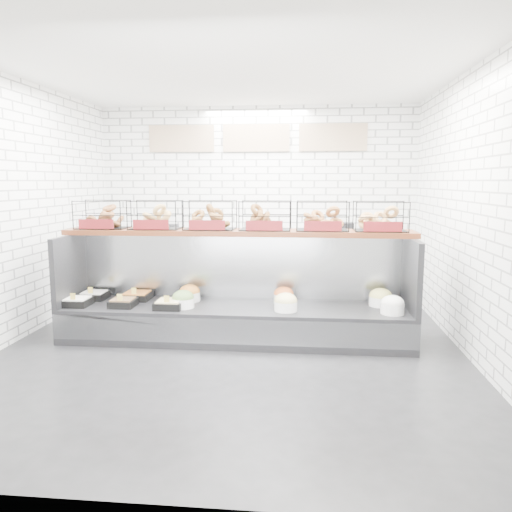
# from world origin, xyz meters

# --- Properties ---
(ground) EXTENTS (5.50, 5.50, 0.00)m
(ground) POSITION_xyz_m (0.00, 0.00, 0.00)
(ground) COLOR black
(ground) RESTS_ON ground
(room_shell) EXTENTS (5.02, 5.51, 3.01)m
(room_shell) POSITION_xyz_m (0.00, 0.60, 2.06)
(room_shell) COLOR white
(room_shell) RESTS_ON ground
(display_case) EXTENTS (4.00, 0.90, 1.20)m
(display_case) POSITION_xyz_m (-0.00, 0.34, 0.33)
(display_case) COLOR black
(display_case) RESTS_ON ground
(bagel_shelf) EXTENTS (4.10, 0.50, 0.40)m
(bagel_shelf) POSITION_xyz_m (-0.01, 0.52, 1.39)
(bagel_shelf) COLOR #461E0F
(bagel_shelf) RESTS_ON display_case
(prep_counter) EXTENTS (4.00, 0.60, 1.20)m
(prep_counter) POSITION_xyz_m (-0.01, 2.43, 0.47)
(prep_counter) COLOR #93969B
(prep_counter) RESTS_ON ground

